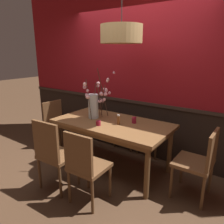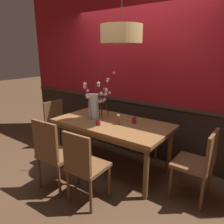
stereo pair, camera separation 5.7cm
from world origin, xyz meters
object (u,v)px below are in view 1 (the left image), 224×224
chair_head_east_end (200,160)px  pendant_lamp (121,34)px  candle_holder_nearer_edge (98,123)px  chair_near_side_right (85,164)px  chair_near_side_left (53,152)px  chair_far_side_right (154,126)px  candle_holder_nearer_center (134,120)px  dining_table (112,127)px  chair_head_west_end (56,122)px  vase_with_blossoms (94,104)px  chair_far_side_left (130,121)px  condiment_bottle (118,120)px

chair_head_east_end → pendant_lamp: pendant_lamp is taller
candle_holder_nearer_edge → chair_near_side_right: bearing=-64.1°
chair_near_side_right → chair_near_side_left: 0.53m
chair_far_side_right → candle_holder_nearer_edge: bearing=-107.4°
chair_near_side_left → candle_holder_nearer_center: 1.24m
dining_table → pendant_lamp: size_ratio=1.68×
chair_head_west_end → dining_table: bearing=-0.9°
candle_holder_nearer_center → chair_head_west_end: bearing=-175.6°
chair_head_east_end → vase_with_blossoms: size_ratio=1.14×
dining_table → chair_far_side_left: 0.95m
chair_head_west_end → chair_far_side_left: size_ratio=1.01×
chair_far_side_right → dining_table: bearing=-107.9°
candle_holder_nearer_edge → condiment_bottle: (0.21, 0.21, 0.03)m
chair_far_side_left → condiment_bottle: 1.06m
chair_near_side_left → vase_with_blossoms: bearing=93.8°
chair_head_east_end → chair_far_side_right: 1.35m
chair_far_side_left → pendant_lamp: (0.33, -0.85, 1.53)m
pendant_lamp → dining_table: bearing=-154.4°
dining_table → pendant_lamp: 1.35m
candle_holder_nearer_center → dining_table: bearing=-154.3°
chair_head_west_end → chair_near_side_right: chair_near_side_right is taller
chair_near_side_right → condiment_bottle: chair_near_side_right is taller
chair_head_west_end → chair_head_east_end: (2.63, -0.01, 0.01)m
candle_holder_nearer_center → vase_with_blossoms: bearing=-167.4°
candle_holder_nearer_edge → pendant_lamp: bearing=58.7°
chair_far_side_right → condiment_bottle: 1.00m
chair_near_side_right → candle_holder_nearer_edge: size_ratio=12.60×
chair_far_side_left → chair_near_side_left: (-0.07, -1.82, 0.05)m
vase_with_blossoms → chair_far_side_right: bearing=54.6°
chair_head_east_end → chair_far_side_right: (-1.02, 0.88, -0.03)m
dining_table → candle_holder_nearer_edge: bearing=-105.2°
chair_far_side_right → pendant_lamp: (-0.17, -0.83, 1.53)m
candle_holder_nearer_center → condiment_bottle: condiment_bottle is taller
chair_far_side_left → chair_near_side_left: size_ratio=0.90×
chair_head_east_end → candle_holder_nearer_center: bearing=172.2°
chair_near_side_right → chair_far_side_right: chair_near_side_right is taller
chair_far_side_left → pendant_lamp: 1.78m
chair_far_side_left → dining_table: bearing=-76.5°
chair_far_side_left → condiment_bottle: size_ratio=6.04×
chair_far_side_right → vase_with_blossoms: (-0.63, -0.89, 0.50)m
chair_head_west_end → candle_holder_nearer_center: 1.65m
chair_near_side_left → condiment_bottle: size_ratio=6.71×
candle_holder_nearer_edge → vase_with_blossoms: bearing=138.1°
vase_with_blossoms → condiment_bottle: size_ratio=5.50×
chair_head_east_end → candle_holder_nearer_edge: 1.43m
pendant_lamp → vase_with_blossoms: bearing=-173.2°
dining_table → pendant_lamp: pendant_lamp is taller
candle_holder_nearer_center → condiment_bottle: (-0.16, -0.18, 0.02)m
chair_near_side_right → candle_holder_nearer_edge: (-0.31, 0.63, 0.28)m
chair_head_west_end → chair_near_side_left: chair_near_side_left is taller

